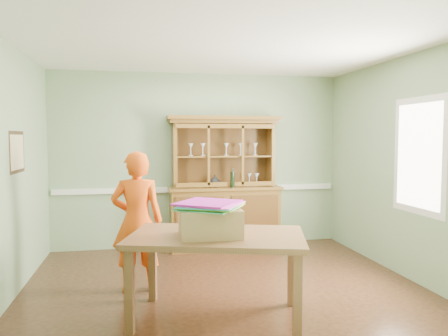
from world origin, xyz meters
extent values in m
plane|color=#4F2B19|center=(0.00, 0.00, 0.00)|extent=(4.50, 4.50, 0.00)
plane|color=white|center=(0.00, 0.00, 2.70)|extent=(4.50, 4.50, 0.00)
plane|color=gray|center=(0.00, 2.00, 1.35)|extent=(4.50, 0.00, 4.50)
plane|color=gray|center=(-2.25, 0.00, 1.35)|extent=(0.00, 4.00, 4.00)
plane|color=gray|center=(2.25, 0.00, 1.35)|extent=(0.00, 4.00, 4.00)
plane|color=gray|center=(0.00, -2.00, 1.35)|extent=(4.50, 0.00, 4.50)
cube|color=white|center=(0.00, 1.98, 0.90)|extent=(4.41, 0.05, 0.08)
cube|color=#372616|center=(-2.23, 0.30, 1.55)|extent=(0.03, 0.60, 0.46)
cube|color=beige|center=(-2.22, 0.30, 1.55)|extent=(0.01, 0.52, 0.38)
cube|color=white|center=(2.23, -0.30, 1.50)|extent=(0.03, 0.96, 1.36)
cube|color=white|center=(2.22, -0.30, 1.50)|extent=(0.01, 0.80, 1.20)
cube|color=brown|center=(0.36, 1.75, 0.46)|extent=(1.66, 0.51, 0.92)
cube|color=brown|center=(0.36, 1.74, 0.94)|extent=(1.71, 0.56, 0.04)
cube|color=#583815|center=(0.36, 1.98, 1.44)|extent=(1.57, 0.04, 0.97)
cube|color=brown|center=(-0.40, 1.82, 1.44)|extent=(0.06, 0.35, 0.97)
cube|color=brown|center=(1.11, 1.82, 1.44)|extent=(0.06, 0.35, 0.97)
cube|color=brown|center=(0.36, 1.82, 1.95)|extent=(1.66, 0.41, 0.06)
cube|color=brown|center=(0.36, 1.80, 2.01)|extent=(1.73, 0.44, 0.06)
cube|color=brown|center=(0.36, 1.82, 1.42)|extent=(1.46, 0.30, 0.02)
imported|color=#B2B2B7|center=(0.22, 1.82, 1.05)|extent=(0.17, 0.17, 0.18)
imported|color=yellow|center=(-0.06, 1.82, 0.98)|extent=(0.20, 0.20, 0.05)
cylinder|color=black|center=(0.45, 1.59, 1.11)|extent=(0.06, 0.06, 0.29)
cube|color=brown|center=(-0.23, -0.84, 0.78)|extent=(1.82, 1.38, 0.05)
cube|color=brown|center=(-1.03, -1.02, 0.38)|extent=(0.09, 0.09, 0.75)
cube|color=brown|center=(-0.81, -0.25, 0.38)|extent=(0.09, 0.09, 0.75)
cube|color=brown|center=(0.35, -1.42, 0.38)|extent=(0.09, 0.09, 0.75)
cube|color=brown|center=(0.57, -0.66, 0.38)|extent=(0.09, 0.09, 0.75)
cube|color=#AA7F58|center=(-0.30, -0.89, 0.93)|extent=(0.56, 0.46, 0.26)
cube|color=#32AD6C|center=(-0.30, -0.89, 1.07)|extent=(0.68, 0.68, 0.01)
cube|color=#CDE51C|center=(-0.30, -0.89, 1.08)|extent=(0.68, 0.68, 0.01)
cube|color=green|center=(-0.30, -0.89, 1.09)|extent=(0.68, 0.68, 0.01)
cube|color=#29C5B5|center=(-0.30, -0.89, 1.09)|extent=(0.68, 0.68, 0.01)
cube|color=#E86DCD|center=(-0.30, -0.89, 1.10)|extent=(0.68, 0.68, 0.01)
cube|color=#DB21CE|center=(-0.30, -0.89, 1.11)|extent=(0.68, 0.68, 0.01)
cube|color=#CE1FB7|center=(-0.30, -0.89, 1.12)|extent=(0.68, 0.68, 0.01)
imported|color=#F9540F|center=(-0.96, 0.08, 0.78)|extent=(0.60, 0.43, 1.56)
camera|label=1|loc=(-0.94, -4.79, 1.71)|focal=35.00mm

